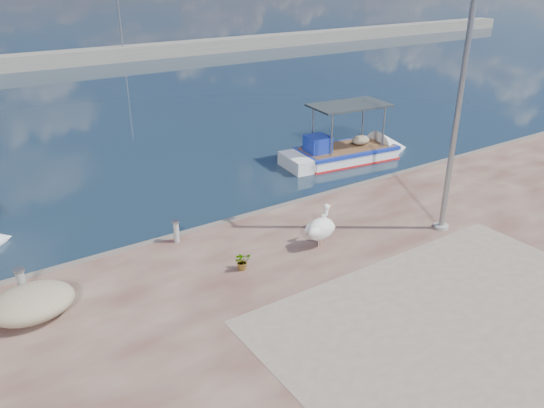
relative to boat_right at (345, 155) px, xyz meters
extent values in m
plane|color=#162635|center=(-6.89, -8.37, -0.23)|extent=(1400.00, 1400.00, 0.00)
cube|color=gray|center=(-5.89, -11.37, 0.28)|extent=(9.00, 7.00, 0.01)
cube|color=gray|center=(-6.89, 31.63, 0.37)|extent=(120.00, 2.20, 1.20)
cylinder|color=gray|center=(1.11, 31.63, 3.77)|extent=(0.16, 0.16, 7.00)
cube|color=white|center=(0.06, -0.01, -0.15)|extent=(6.18, 2.64, 0.98)
cube|color=#172D99|center=(0.06, -0.01, 0.29)|extent=(4.52, 2.51, 0.14)
cube|color=red|center=(0.06, -0.01, -0.20)|extent=(4.52, 2.49, 0.12)
cube|color=#172D99|center=(-1.43, 0.16, 0.70)|extent=(1.03, 1.03, 0.72)
cube|color=#22282C|center=(0.06, -0.01, 2.20)|extent=(3.49, 2.23, 0.08)
cylinder|color=tan|center=(-6.44, -6.29, 0.42)|extent=(0.04, 0.04, 0.30)
cylinder|color=tan|center=(-6.30, -6.23, 0.42)|extent=(0.04, 0.04, 0.30)
ellipsoid|color=silver|center=(-6.37, -6.26, 0.81)|extent=(1.05, 0.86, 0.64)
cylinder|color=silver|center=(-6.12, -6.15, 1.13)|extent=(0.24, 0.19, 0.55)
sphere|color=silver|center=(-6.08, -6.13, 1.37)|extent=(0.18, 0.18, 0.18)
cone|color=#D77D53|center=(-5.88, -6.05, 1.32)|extent=(0.44, 0.26, 0.13)
cylinder|color=gray|center=(-2.59, -7.41, 3.77)|extent=(0.16, 0.16, 7.00)
cylinder|color=gray|center=(-2.59, -7.41, 0.32)|extent=(0.44, 0.44, 0.10)
cylinder|color=gray|center=(-9.66, -3.77, 0.59)|extent=(0.16, 0.16, 0.64)
cylinder|color=gray|center=(-9.66, -3.77, 0.91)|extent=(0.22, 0.22, 0.05)
cylinder|color=gray|center=(-13.90, -4.35, 0.66)|extent=(0.20, 0.20, 0.76)
cylinder|color=gray|center=(-13.90, -4.35, 1.04)|extent=(0.26, 0.26, 0.07)
imported|color=#33722D|center=(-8.86, -6.13, 0.52)|extent=(0.50, 0.45, 0.49)
ellipsoid|color=#BEAD8D|center=(-13.86, -5.30, 0.64)|extent=(1.86, 1.45, 0.73)
camera|label=1|loc=(-14.87, -16.58, 7.56)|focal=35.00mm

